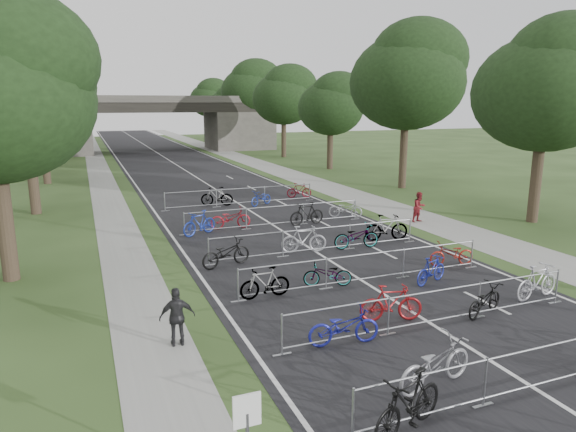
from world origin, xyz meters
The scene contains 48 objects.
road centered at (0.00, 50.00, 0.01)m, with size 11.00×140.00×0.01m, color black.
sidewalk_right centered at (8.00, 50.00, 0.01)m, with size 3.00×140.00×0.01m, color gray.
sidewalk_left centered at (-7.50, 50.00, 0.01)m, with size 2.00×140.00×0.01m, color gray.
lane_markings centered at (0.00, 50.00, 0.00)m, with size 0.12×140.00×0.00m, color silver.
overpass_bridge centered at (0.00, 65.00, 3.53)m, with size 31.00×8.00×7.05m.
park_sign centered at (-6.80, 3.00, 1.27)m, with size 0.45×0.06×1.83m.
tree_right_0 centered at (13.11, 15.93, 6.92)m, with size 7.17×7.17×10.93m.
tree_left_1 centered at (-11.39, 27.93, 7.30)m, with size 7.56×7.56×11.53m.
tree_right_1 centered at (13.11, 27.93, 7.90)m, with size 8.18×8.18×12.47m.
tree_left_2 centered at (-11.39, 39.93, 8.12)m, with size 8.40×8.40×12.81m.
tree_right_2 centered at (13.11, 39.93, 5.95)m, with size 6.16×6.16×9.39m.
tree_left_3 centered at (-11.39, 51.93, 6.49)m, with size 6.72×6.72×10.25m.
tree_right_3 centered at (13.11, 51.93, 6.92)m, with size 7.17×7.17×10.93m.
tree_left_4 centered at (-11.39, 63.93, 7.30)m, with size 7.56×7.56×11.53m.
tree_right_4 centered at (13.11, 63.93, 7.90)m, with size 8.18×8.18×12.47m.
tree_left_5 centered at (-11.39, 75.93, 8.12)m, with size 8.40×8.40×12.81m.
tree_right_5 centered at (13.11, 75.93, 5.95)m, with size 6.16×6.16×9.39m.
tree_left_6 centered at (-11.39, 87.93, 6.49)m, with size 6.72×6.72×10.25m.
tree_right_6 centered at (13.11, 87.93, 6.92)m, with size 7.17×7.17×10.93m.
barrier_row_1 centered at (0.00, 3.60, 0.55)m, with size 9.70×0.08×1.10m.
barrier_row_2 centered at (0.00, 7.20, 0.55)m, with size 9.70×0.08×1.10m.
barrier_row_3 centered at (0.00, 11.00, 0.55)m, with size 9.70×0.08×1.10m.
barrier_row_4 centered at (0.00, 15.00, 0.55)m, with size 9.70×0.08×1.10m.
barrier_row_5 centered at (0.00, 20.00, 0.55)m, with size 9.70×0.08×1.10m.
barrier_row_6 centered at (0.00, 26.00, 0.55)m, with size 9.70×0.08×1.10m.
bike_4 centered at (-3.49, 3.46, 0.60)m, with size 0.57×2.01×1.21m, color black.
bike_5 centered at (-2.01, 4.59, 0.56)m, with size 0.75×2.14×1.12m, color #94949B.
bike_8 centered at (-2.92, 7.14, 0.50)m, with size 0.67×1.91×1.00m, color navy.
bike_9 centered at (-0.97, 7.93, 0.55)m, with size 0.51×1.82×1.10m, color maroon.
bike_10 centered at (1.83, 7.29, 0.46)m, with size 0.61×1.75×0.92m, color black.
bike_11 centered at (4.30, 7.67, 0.58)m, with size 0.55×1.93×1.16m, color silver.
bike_12 centered at (-3.72, 10.98, 0.51)m, with size 0.48×1.69×1.02m, color #929499.
bike_13 centered at (-1.38, 11.19, 0.44)m, with size 0.58×1.66×0.87m, color #929499.
bike_14 centered at (2.06, 10.11, 0.49)m, with size 0.46×1.63×0.98m, color #1D28A0.
bike_15 centered at (4.04, 11.45, 0.47)m, with size 0.63×1.80×0.95m, color maroon.
bike_16 centered at (-4.03, 14.59, 0.54)m, with size 0.71×2.04×1.07m, color black.
bike_17 centered at (-0.52, 15.20, 0.58)m, with size 0.55×1.93×1.16m, color #94959B.
bike_18 centered at (1.84, 14.95, 0.53)m, with size 0.71×2.03×1.07m, color #929499.
bike_19 centered at (3.74, 15.58, 0.61)m, with size 0.57×2.02×1.22m, color #929499.
bike_20 centered at (-3.93, 19.75, 0.58)m, with size 0.54×1.93×1.16m, color navy.
bike_21 centered at (-2.22, 20.43, 0.53)m, with size 0.70×2.02×1.06m, color maroon.
bike_22 centered at (1.65, 19.78, 0.58)m, with size 0.55×1.94×1.16m, color black.
bike_23 centered at (4.30, 20.56, 0.48)m, with size 0.64×1.82×0.96m, color #999BA0.
bike_25 centered at (-1.42, 26.35, 0.58)m, with size 0.55×1.95×1.17m, color #929499.
bike_26 centered at (1.13, 25.49, 0.47)m, with size 0.62×1.77×0.93m, color #1C359F.
bike_27 centered at (4.30, 27.02, 0.49)m, with size 0.46×1.64×0.98m, color maroon.
pedestrian_b centered at (7.40, 18.17, 0.80)m, with size 0.77×0.60×1.59m, color maroon.
pedestrian_c centered at (-6.89, 8.70, 0.78)m, with size 0.91×0.38×1.55m, color #232326.
Camera 1 is at (-8.82, -3.73, 6.14)m, focal length 32.00 mm.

